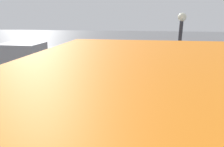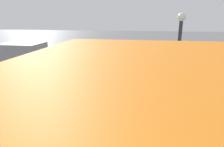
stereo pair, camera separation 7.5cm
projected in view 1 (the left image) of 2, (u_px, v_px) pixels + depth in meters
The scene contains 10 objects.
ground_plane at pixel (115, 85), 10.94m from camera, with size 90.00×90.00×0.00m, color #5B5B5E.
slush_patch_mid_street at pixel (146, 106), 8.36m from camera, with size 2.74×2.74×0.01m, color silver.
cargo_van_parked_right at pixel (42, 65), 10.52m from camera, with size 2.23×5.36×2.60m.
shopping_cart_vendor at pixel (121, 79), 10.23m from camera, with size 0.76×0.94×1.04m.
hand_dolly_boxes at pixel (101, 77), 10.56m from camera, with size 0.60×0.76×1.32m.
pedestrian_pink_side at pixel (150, 66), 8.76m from camera, with size 1.04×1.04×2.15m.
pedestrian_black_side at pixel (127, 66), 8.76m from camera, with size 1.04×1.04×2.15m.
pedestrian_white_side at pixel (98, 61), 9.71m from camera, with size 1.04×1.04×2.15m.
pedestrian_far_side at pixel (107, 66), 8.79m from camera, with size 1.04×1.04×2.15m.
street_lamp at pixel (178, 57), 6.72m from camera, with size 0.28×0.28×3.86m.
Camera 1 is at (-1.35, 10.22, 3.72)m, focal length 30.89 mm.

